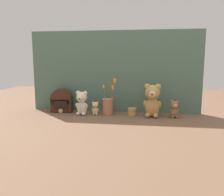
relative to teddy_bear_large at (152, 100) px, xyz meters
The scene contains 9 objects.
ground_plane 0.38m from the teddy_bear_large, behind, with size 4.00×4.00×0.00m, color brown.
backdrop_wall 0.45m from the teddy_bear_large, 153.51° to the left, with size 1.56×0.02×0.74m.
teddy_bear_large is the anchor object (origin of this frame).
teddy_bear_medium 0.61m from the teddy_bear_large, behind, with size 0.12×0.11×0.21m.
teddy_bear_small 0.20m from the teddy_bear_large, ahead, with size 0.08×0.07×0.15m.
teddy_bear_tiny 0.50m from the teddy_bear_large, behind, with size 0.06×0.06×0.12m.
flower_vase 0.39m from the teddy_bear_large, behind, with size 0.13×0.12×0.33m.
vintage_radio 0.83m from the teddy_bear_large, behind, with size 0.20×0.11×0.22m.
decorative_tin_tall 0.21m from the teddy_bear_large, behind, with size 0.08×0.08×0.07m.
Camera 1 is at (0.30, -1.99, 0.49)m, focal length 38.00 mm.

